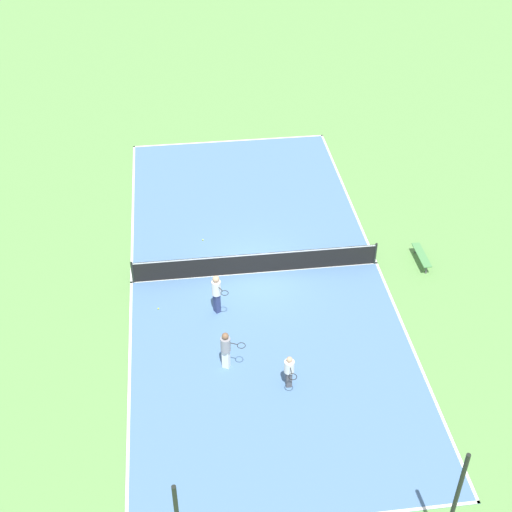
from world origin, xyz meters
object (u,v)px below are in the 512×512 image
(tennis_net, at_px, (256,263))
(player_far_white, at_px, (289,370))
(tennis_ball_right_alley, at_px, (203,240))
(tennis_ball_midcourt, at_px, (158,309))
(bench, at_px, (421,256))
(fence_post_back_left, at_px, (454,506))
(player_near_white, at_px, (217,291))
(player_baseline_gray, at_px, (226,348))

(tennis_net, relative_size, player_far_white, 7.58)
(tennis_net, bearing_deg, tennis_ball_right_alley, -51.17)
(tennis_ball_right_alley, distance_m, tennis_ball_midcourt, 4.92)
(player_far_white, height_order, tennis_ball_right_alley, player_far_white)
(tennis_net, height_order, bench, tennis_net)
(player_far_white, xyz_separation_m, fence_post_back_left, (-3.31, 6.71, 1.36))
(fence_post_back_left, bearing_deg, tennis_ball_midcourt, -55.48)
(bench, distance_m, tennis_ball_midcourt, 11.46)
(tennis_ball_midcourt, bearing_deg, player_near_white, 169.77)
(tennis_ball_midcourt, distance_m, fence_post_back_left, 13.95)
(tennis_net, xyz_separation_m, player_far_white, (-0.34, 6.51, 0.24))
(bench, distance_m, tennis_ball_right_alley, 9.68)
(bench, relative_size, player_near_white, 0.98)
(tennis_net, xyz_separation_m, bench, (-7.16, 0.21, -0.16))
(tennis_ball_right_alley, bearing_deg, tennis_ball_midcourt, 65.02)
(bench, height_order, tennis_ball_midcourt, bench)
(player_baseline_gray, distance_m, tennis_ball_right_alley, 7.99)
(bench, xyz_separation_m, player_far_white, (6.83, 6.31, 0.40))
(player_far_white, distance_m, tennis_ball_midcourt, 6.52)
(player_far_white, relative_size, player_near_white, 0.77)
(tennis_net, bearing_deg, player_far_white, 92.97)
(tennis_net, xyz_separation_m, fence_post_back_left, (-3.65, 13.22, 1.60))
(tennis_ball_right_alley, bearing_deg, player_baseline_gray, 92.42)
(player_far_white, bearing_deg, fence_post_back_left, 24.63)
(fence_post_back_left, bearing_deg, player_near_white, -63.37)
(player_near_white, bearing_deg, tennis_net, 113.08)
(bench, xyz_separation_m, player_near_white, (9.00, 2.07, 0.67))
(tennis_net, distance_m, player_baseline_gray, 5.63)
(player_baseline_gray, bearing_deg, tennis_net, 98.31)
(player_near_white, distance_m, tennis_ball_right_alley, 4.98)
(player_far_white, relative_size, tennis_ball_midcourt, 20.24)
(bench, distance_m, player_baseline_gray, 10.31)
(fence_post_back_left, bearing_deg, bench, -105.12)
(tennis_net, distance_m, player_near_white, 2.97)
(player_far_white, xyz_separation_m, tennis_ball_midcourt, (4.51, -4.66, -0.74))
(bench, height_order, tennis_ball_right_alley, bench)
(tennis_ball_midcourt, bearing_deg, tennis_ball_right_alley, -114.98)
(player_baseline_gray, height_order, tennis_ball_right_alley, player_baseline_gray)
(player_baseline_gray, relative_size, tennis_ball_right_alley, 24.18)
(bench, height_order, fence_post_back_left, fence_post_back_left)
(player_near_white, bearing_deg, fence_post_back_left, -1.38)
(player_far_white, distance_m, player_near_white, 4.77)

